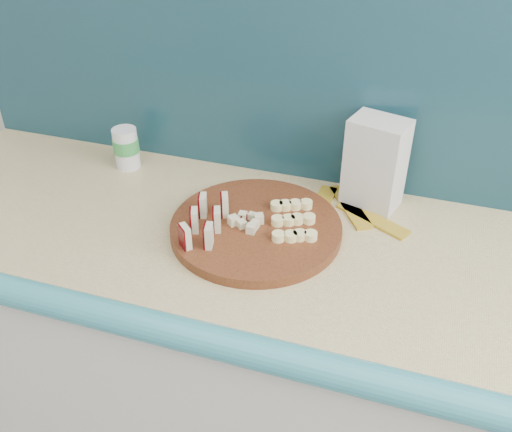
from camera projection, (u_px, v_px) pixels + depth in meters
The scene contains 9 objects.
kitchen_counter at pixel (351, 403), 1.41m from camera, with size 2.20×0.63×0.91m.
backsplash at pixel (406, 91), 1.23m from camera, with size 2.20×0.02×0.50m, color teal.
cutting_board at pixel (256, 228), 1.23m from camera, with size 0.37×0.37×0.02m, color #461D0F.
apple_wedges at pixel (205, 220), 1.19m from camera, with size 0.08×0.17×0.05m.
apple_chunks at pixel (245, 220), 1.21m from camera, with size 0.05×0.06×0.02m.
banana_slices at pixel (293, 220), 1.22m from camera, with size 0.13×0.15×0.02m.
flour_bag at pixel (375, 163), 1.27m from camera, with size 0.12×0.09×0.21m, color silver.
canister at pixel (126, 147), 1.43m from camera, with size 0.06×0.06×0.11m.
banana_peel at pixel (347, 211), 1.29m from camera, with size 0.23×0.20×0.01m.
Camera 1 is at (0.15, 0.58, 1.65)m, focal length 40.00 mm.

